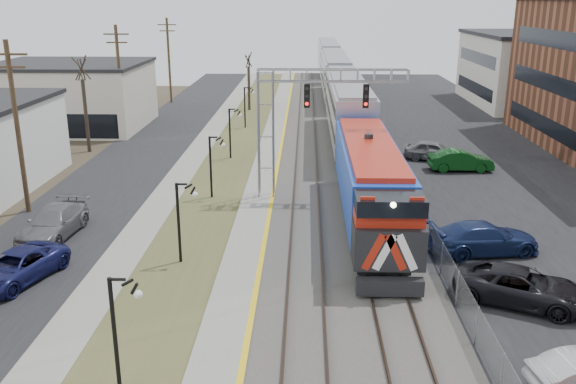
{
  "coord_description": "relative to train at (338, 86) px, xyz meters",
  "views": [
    {
      "loc": [
        1.95,
        -8.7,
        12.11
      ],
      "look_at": [
        1.06,
        21.2,
        2.6
      ],
      "focal_mm": 38.0,
      "sensor_mm": 36.0,
      "label": 1
    }
  ],
  "objects": [
    {
      "name": "car_street_a",
      "position": [
        -16.38,
        -43.04,
        -2.22
      ],
      "size": [
        3.76,
        5.48,
        1.39
      ],
      "primitive_type": "imported",
      "rotation": [
        0.0,
        0.0,
        -0.32
      ],
      "color": "#16194D",
      "rests_on": "ground"
    },
    {
      "name": "car_lot_e",
      "position": [
        6.45,
        -20.92,
        -2.15
      ],
      "size": [
        4.87,
        3.15,
        1.54
      ],
      "primitive_type": "imported",
      "rotation": [
        0.0,
        0.0,
        1.25
      ],
      "color": "slate",
      "rests_on": "ground"
    },
    {
      "name": "car_lot_f",
      "position": [
        7.81,
        -23.89,
        -2.15
      ],
      "size": [
        4.68,
        1.73,
        1.53
      ],
      "primitive_type": "imported",
      "rotation": [
        0.0,
        0.0,
        1.6
      ],
      "color": "#0C3F13",
      "rests_on": "ground"
    },
    {
      "name": "ballast_bed",
      "position": [
        -1.5,
        -23.74,
        -2.82
      ],
      "size": [
        8.0,
        120.0,
        0.2
      ],
      "primitive_type": "cube",
      "color": "#595651",
      "rests_on": "ground"
    },
    {
      "name": "bare_trees",
      "position": [
        -18.16,
        -19.83,
        -0.22
      ],
      "size": [
        12.3,
        42.3,
        5.95
      ],
      "color": "#382D23",
      "rests_on": "ground"
    },
    {
      "name": "car_street_b",
      "position": [
        -16.85,
        -37.69,
        -2.14
      ],
      "size": [
        2.59,
        5.54,
        1.56
      ],
      "primitive_type": "imported",
      "rotation": [
        0.0,
        0.0,
        -0.08
      ],
      "color": "slate",
      "rests_on": "ground"
    },
    {
      "name": "platform_edge",
      "position": [
        -5.62,
        -23.74,
        -2.67
      ],
      "size": [
        0.24,
        120.0,
        0.01
      ],
      "primitive_type": "cube",
      "color": "gold",
      "rests_on": "platform"
    },
    {
      "name": "fence",
      "position": [
        2.7,
        -23.74,
        -2.12
      ],
      "size": [
        0.04,
        120.0,
        1.6
      ],
      "primitive_type": "cube",
      "color": "gray",
      "rests_on": "ground"
    },
    {
      "name": "lampposts",
      "position": [
        -9.5,
        -40.45,
        -0.92
      ],
      "size": [
        0.14,
        62.14,
        4.0
      ],
      "color": "black",
      "rests_on": "ground"
    },
    {
      "name": "parking_lot",
      "position": [
        10.5,
        -23.74,
        -2.9
      ],
      "size": [
        16.0,
        120.0,
        0.04
      ],
      "primitive_type": "cube",
      "color": "black",
      "rests_on": "ground"
    },
    {
      "name": "car_lot_d",
      "position": [
        5.31,
        -39.18,
        -2.13
      ],
      "size": [
        5.74,
        3.16,
        1.58
      ],
      "primitive_type": "imported",
      "rotation": [
        0.0,
        0.0,
        1.75
      ],
      "color": "navy",
      "rests_on": "ground"
    },
    {
      "name": "grass_median",
      "position": [
        -9.5,
        -23.74,
        -2.89
      ],
      "size": [
        4.0,
        120.0,
        0.06
      ],
      "primitive_type": "cube",
      "color": "#4A4C28",
      "rests_on": "ground"
    },
    {
      "name": "track_far",
      "position": [
        -0.0,
        -23.74,
        -2.64
      ],
      "size": [
        1.58,
        120.0,
        0.15
      ],
      "color": "#2D2119",
      "rests_on": "ballast_bed"
    },
    {
      "name": "car_lot_c",
      "position": [
        5.39,
        -44.43,
        -2.17
      ],
      "size": [
        5.92,
        4.48,
        1.49
      ],
      "primitive_type": "imported",
      "rotation": [
        0.0,
        0.0,
        1.14
      ],
      "color": "black",
      "rests_on": "ground"
    },
    {
      "name": "utility_poles",
      "position": [
        -20.0,
        -33.74,
        2.08
      ],
      "size": [
        0.28,
        80.28,
        10.0
      ],
      "color": "#4C3823",
      "rests_on": "ground"
    },
    {
      "name": "signal_gantry",
      "position": [
        -4.28,
        -30.75,
        2.67
      ],
      "size": [
        9.0,
        1.07,
        8.15
      ],
      "color": "gray",
      "rests_on": "ground"
    },
    {
      "name": "train",
      "position": [
        0.0,
        0.0,
        0.0
      ],
      "size": [
        3.0,
        85.85,
        5.33
      ],
      "color": "#1640B8",
      "rests_on": "ground"
    },
    {
      "name": "track_near",
      "position": [
        -3.5,
        -23.74,
        -2.64
      ],
      "size": [
        1.58,
        120.0,
        0.15
      ],
      "color": "#2D2119",
      "rests_on": "ballast_bed"
    },
    {
      "name": "platform",
      "position": [
        -6.5,
        -23.74,
        -2.8
      ],
      "size": [
        2.0,
        120.0,
        0.24
      ],
      "primitive_type": "cube",
      "color": "gray",
      "rests_on": "ground"
    },
    {
      "name": "street_west",
      "position": [
        -17.0,
        -23.74,
        -2.9
      ],
      "size": [
        7.0,
        120.0,
        0.04
      ],
      "primitive_type": "cube",
      "color": "black",
      "rests_on": "ground"
    },
    {
      "name": "sidewalk",
      "position": [
        -12.5,
        -23.74,
        -2.88
      ],
      "size": [
        2.0,
        120.0,
        0.08
      ],
      "primitive_type": "cube",
      "color": "gray",
      "rests_on": "ground"
    }
  ]
}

